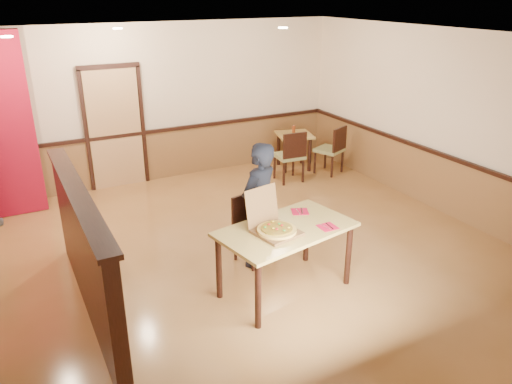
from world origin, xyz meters
TOP-DOWN VIEW (x-y plane):
  - floor at (0.00, 0.00)m, footprint 7.00×7.00m
  - ceiling at (0.00, 0.00)m, footprint 7.00×7.00m
  - wall_back at (0.00, 3.50)m, footprint 7.00×0.00m
  - wall_right at (3.50, 0.00)m, footprint 0.00×7.00m
  - wainscot_back at (0.00, 3.47)m, footprint 7.00×0.04m
  - chair_rail_back at (0.00, 3.45)m, footprint 7.00×0.06m
  - wainscot_right at (3.47, 0.00)m, footprint 0.04×7.00m
  - chair_rail_right at (3.45, 0.00)m, footprint 0.06×7.00m
  - back_door at (-0.80, 3.46)m, footprint 0.90×0.06m
  - booth_partition at (-2.00, -0.20)m, footprint 0.20×3.10m
  - spot_a at (-2.30, 1.80)m, footprint 0.14×0.14m
  - spot_b at (-0.80, 2.50)m, footprint 0.14×0.14m
  - spot_c at (1.40, 1.50)m, footprint 0.14×0.14m
  - main_table at (0.09, -0.86)m, footprint 1.67×1.14m
  - diner_chair at (0.08, -0.02)m, footprint 0.52×0.52m
  - side_chair_left at (2.02, 2.18)m, footprint 0.51×0.51m
  - side_chair_right at (2.95, 2.18)m, footprint 0.61×0.61m
  - side_table at (2.48, 2.80)m, footprint 0.80×0.80m
  - diner at (0.11, -0.17)m, footprint 0.71×0.61m
  - pizza_box at (-0.09, -0.90)m, footprint 0.53×0.60m
  - pizza at (-0.08, -0.94)m, footprint 0.45×0.45m
  - napkin_near at (0.51, -1.07)m, footprint 0.20×0.20m
  - napkin_far at (0.46, -0.57)m, footprint 0.26×0.26m
  - condiment at (2.48, 2.83)m, footprint 0.06×0.06m

SIDE VIEW (x-z plane):
  - floor at x=0.00m, z-range 0.00..0.00m
  - wainscot_back at x=0.00m, z-range 0.00..0.90m
  - wainscot_right at x=3.47m, z-range 0.00..0.90m
  - diner_chair at x=0.08m, z-range 0.04..0.92m
  - side_chair_right at x=2.95m, z-range 0.04..0.97m
  - side_chair_left at x=2.02m, z-range 0.04..1.01m
  - side_table at x=2.48m, z-range 0.18..0.87m
  - main_table at x=0.09m, z-range 0.30..1.12m
  - booth_partition at x=-2.00m, z-range 0.01..1.46m
  - condiment at x=2.48m, z-range 0.70..0.85m
  - diner at x=0.11m, z-range 0.00..1.63m
  - napkin_near at x=0.51m, z-range 0.82..0.83m
  - napkin_far at x=0.46m, z-range 0.82..0.83m
  - pizza at x=-0.08m, z-range 0.85..0.88m
  - pizza_box at x=-0.09m, z-range 0.65..1.11m
  - chair_rail_back at x=0.00m, z-range 0.89..0.95m
  - chair_rail_right at x=3.45m, z-range 0.89..0.95m
  - back_door at x=-0.80m, z-range 0.00..2.10m
  - wall_back at x=0.00m, z-range -2.10..4.90m
  - wall_right at x=3.50m, z-range -2.10..4.90m
  - spot_a at x=-2.30m, z-range 2.77..2.79m
  - spot_b at x=-0.80m, z-range 2.77..2.79m
  - spot_c at x=1.40m, z-range 2.77..2.79m
  - ceiling at x=0.00m, z-range 2.80..2.80m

